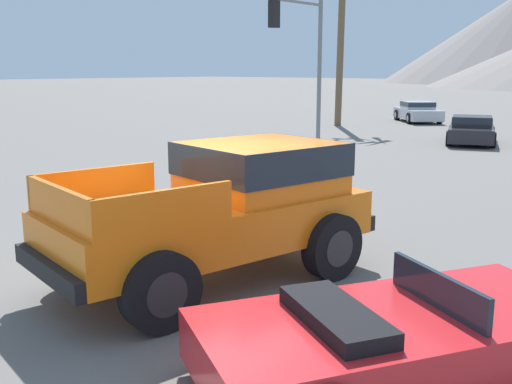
% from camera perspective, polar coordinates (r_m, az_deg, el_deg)
% --- Properties ---
extents(ground_plane, '(320.00, 320.00, 0.00)m').
position_cam_1_polar(ground_plane, '(9.19, -4.92, -7.87)').
color(ground_plane, slate).
extents(orange_pickup_truck, '(3.03, 5.20, 1.98)m').
position_cam_1_polar(orange_pickup_truck, '(8.80, -2.62, -1.03)').
color(orange_pickup_truck, orange).
rests_on(orange_pickup_truck, ground_plane).
extents(red_convertible_car, '(3.51, 4.41, 1.05)m').
position_cam_1_polar(red_convertible_car, '(6.31, 13.24, -13.34)').
color(red_convertible_car, red).
rests_on(red_convertible_car, ground_plane).
extents(parked_car_dark, '(3.08, 4.46, 1.14)m').
position_cam_1_polar(parked_car_dark, '(26.61, 19.84, 5.63)').
color(parked_car_dark, '#232328').
rests_on(parked_car_dark, ground_plane).
extents(parked_car_silver, '(4.11, 4.21, 1.18)m').
position_cam_1_polar(parked_car_silver, '(36.48, 15.15, 7.41)').
color(parked_car_silver, '#B7BABF').
rests_on(parked_car_silver, ground_plane).
extents(traffic_light_main, '(0.38, 3.19, 5.63)m').
position_cam_1_polar(traffic_light_main, '(22.31, 4.27, 13.79)').
color(traffic_light_main, slate).
rests_on(traffic_light_main, ground_plane).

